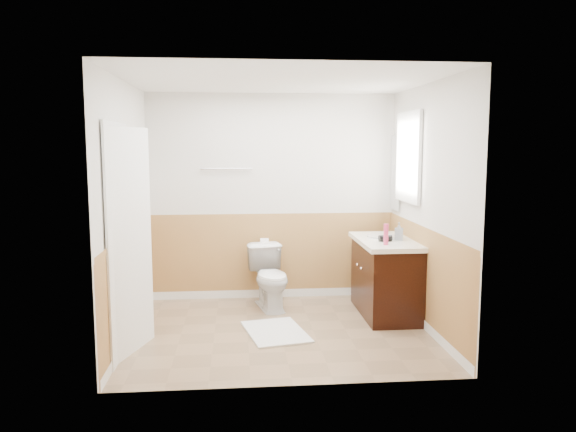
{
  "coord_description": "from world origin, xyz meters",
  "views": [
    {
      "loc": [
        -0.42,
        -5.43,
        1.88
      ],
      "look_at": [
        0.1,
        0.25,
        1.15
      ],
      "focal_mm": 34.56,
      "sensor_mm": 36.0,
      "label": 1
    }
  ],
  "objects": [
    {
      "name": "vanity_cabinet",
      "position": [
        1.21,
        0.47,
        0.4
      ],
      "size": [
        0.55,
        1.1,
        0.8
      ],
      "primitive_type": "cube",
      "color": "black",
      "rests_on": "floor"
    },
    {
      "name": "wall_left",
      "position": [
        -1.5,
        0.0,
        1.25
      ],
      "size": [
        0.0,
        3.0,
        3.0
      ],
      "primitive_type": "plane",
      "rotation": [
        1.57,
        0.0,
        1.57
      ],
      "color": "silver",
      "rests_on": "floor"
    },
    {
      "name": "vanity_knob_left",
      "position": [
        0.91,
        0.37,
        0.55
      ],
      "size": [
        0.03,
        0.03,
        0.03
      ],
      "primitive_type": "sphere",
      "color": "white",
      "rests_on": "vanity_cabinet"
    },
    {
      "name": "window_glass",
      "position": [
        1.49,
        0.59,
        1.75
      ],
      "size": [
        0.01,
        0.7,
        0.9
      ],
      "primitive_type": "cube",
      "color": "white",
      "rests_on": "wall_right"
    },
    {
      "name": "wall_right",
      "position": [
        1.5,
        0.0,
        1.25
      ],
      "size": [
        0.0,
        3.0,
        3.0
      ],
      "primitive_type": "plane",
      "rotation": [
        1.57,
        0.0,
        -1.57
      ],
      "color": "silver",
      "rests_on": "floor"
    },
    {
      "name": "door_frame",
      "position": [
        -1.48,
        -0.45,
        1.03
      ],
      "size": [
        0.02,
        0.92,
        2.1
      ],
      "primitive_type": "cube",
      "color": "white",
      "rests_on": "wall_left"
    },
    {
      "name": "ceiling",
      "position": [
        0.0,
        0.0,
        2.5
      ],
      "size": [
        3.0,
        3.0,
        0.0
      ],
      "primitive_type": "plane",
      "rotation": [
        3.14,
        0.0,
        0.0
      ],
      "color": "white",
      "rests_on": "floor"
    },
    {
      "name": "hair_dryer_body",
      "position": [
        1.16,
        0.34,
        0.89
      ],
      "size": [
        0.14,
        0.07,
        0.07
      ],
      "primitive_type": "cylinder",
      "rotation": [
        0.0,
        1.57,
        0.0
      ],
      "color": "black",
      "rests_on": "countertop"
    },
    {
      "name": "soap_dispenser",
      "position": [
        1.33,
        0.41,
        0.95
      ],
      "size": [
        0.11,
        0.11,
        0.19
      ],
      "primitive_type": "imported",
      "rotation": [
        0.0,
        0.0,
        -0.33
      ],
      "color": "gray",
      "rests_on": "countertop"
    },
    {
      "name": "sink_basin",
      "position": [
        1.21,
        0.62,
        0.86
      ],
      "size": [
        0.36,
        0.36,
        0.02
      ],
      "primitive_type": "cylinder",
      "color": "silver",
      "rests_on": "countertop"
    },
    {
      "name": "wall_back",
      "position": [
        0.0,
        1.3,
        1.25
      ],
      "size": [
        3.0,
        0.0,
        3.0
      ],
      "primitive_type": "plane",
      "rotation": [
        1.57,
        0.0,
        0.0
      ],
      "color": "silver",
      "rests_on": "floor"
    },
    {
      "name": "vanity_knob_right",
      "position": [
        0.91,
        0.57,
        0.55
      ],
      "size": [
        0.03,
        0.03,
        0.03
      ],
      "primitive_type": "sphere",
      "color": "silver",
      "rests_on": "vanity_cabinet"
    },
    {
      "name": "window_frame",
      "position": [
        1.47,
        0.59,
        1.75
      ],
      "size": [
        0.04,
        0.8,
        1.0
      ],
      "primitive_type": "cube",
      "color": "white",
      "rests_on": "wall_right"
    },
    {
      "name": "bath_mat",
      "position": [
        -0.05,
        -0.05,
        0.01
      ],
      "size": [
        0.7,
        0.9,
        0.02
      ],
      "primitive_type": "cube",
      "rotation": [
        0.0,
        0.0,
        0.21
      ],
      "color": "white",
      "rests_on": "floor"
    },
    {
      "name": "countertop",
      "position": [
        1.2,
        0.47,
        0.83
      ],
      "size": [
        0.6,
        1.15,
        0.05
      ],
      "primitive_type": "cube",
      "color": "white",
      "rests_on": "vanity_cabinet"
    },
    {
      "name": "wainscot_front",
      "position": [
        0.0,
        -1.29,
        0.5
      ],
      "size": [
        3.0,
        0.0,
        3.0
      ],
      "primitive_type": "plane",
      "rotation": [
        -1.57,
        0.0,
        0.0
      ],
      "color": "tan",
      "rests_on": "floor"
    },
    {
      "name": "wainscot_left",
      "position": [
        -1.49,
        0.0,
        0.5
      ],
      "size": [
        0.0,
        2.6,
        2.6
      ],
      "primitive_type": "plane",
      "rotation": [
        1.57,
        0.0,
        1.57
      ],
      "color": "tan",
      "rests_on": "floor"
    },
    {
      "name": "mirror_panel",
      "position": [
        1.48,
        1.1,
        1.55
      ],
      "size": [
        0.02,
        0.35,
        0.9
      ],
      "primitive_type": "cube",
      "color": "silver",
      "rests_on": "wall_right"
    },
    {
      "name": "door",
      "position": [
        -1.4,
        -0.45,
        1.02
      ],
      "size": [
        0.29,
        0.78,
        2.04
      ],
      "primitive_type": "cube",
      "rotation": [
        0.0,
        0.0,
        -0.31
      ],
      "color": "white",
      "rests_on": "wall_left"
    },
    {
      "name": "door_knob",
      "position": [
        -1.34,
        -0.12,
        0.95
      ],
      "size": [
        0.06,
        0.06,
        0.06
      ],
      "primitive_type": "sphere",
      "color": "silver",
      "rests_on": "door"
    },
    {
      "name": "wainscot_right",
      "position": [
        1.49,
        0.0,
        0.5
      ],
      "size": [
        0.0,
        2.6,
        2.6
      ],
      "primitive_type": "plane",
      "rotation": [
        1.57,
        0.0,
        -1.57
      ],
      "color": "tan",
      "rests_on": "floor"
    },
    {
      "name": "tp_holder_bar",
      "position": [
        -0.1,
        1.23,
        0.7
      ],
      "size": [
        0.14,
        0.02,
        0.02
      ],
      "primitive_type": "cylinder",
      "rotation": [
        0.0,
        1.57,
        0.0
      ],
      "color": "silver",
      "rests_on": "wall_back"
    },
    {
      "name": "toilet",
      "position": [
        -0.05,
        0.83,
        0.36
      ],
      "size": [
        0.54,
        0.78,
        0.72
      ],
      "primitive_type": "imported",
      "rotation": [
        0.0,
        0.0,
        0.21
      ],
      "color": "white",
      "rests_on": "floor"
    },
    {
      "name": "wall_front",
      "position": [
        0.0,
        -1.3,
        1.25
      ],
      "size": [
        3.0,
        0.0,
        3.0
      ],
      "primitive_type": "plane",
      "rotation": [
        -1.57,
        0.0,
        0.0
      ],
      "color": "silver",
      "rests_on": "floor"
    },
    {
      "name": "wainscot_back",
      "position": [
        0.0,
        1.29,
        0.5
      ],
      "size": [
        3.0,
        0.0,
        3.0
      ],
      "primitive_type": "plane",
      "rotation": [
        1.57,
        0.0,
        0.0
      ],
      "color": "tan",
      "rests_on": "floor"
    },
    {
      "name": "tp_sheet",
      "position": [
        -0.1,
        1.23,
        0.59
      ],
      "size": [
        0.1,
        0.01,
        0.16
      ],
      "primitive_type": "cube",
      "color": "white",
      "rests_on": "tp_roll"
    },
    {
      "name": "towel_bar",
      "position": [
        -0.55,
        1.25,
        1.6
      ],
      "size": [
        0.62,
        0.02,
        0.02
      ],
      "primitive_type": "cylinder",
      "rotation": [
        0.0,
        1.57,
        0.0
      ],
      "color": "silver",
      "rests_on": "wall_back"
    },
    {
      "name": "faucet",
      "position": [
        1.39,
        0.62,
        0.92
      ],
      "size": [
        0.02,
        0.02,
        0.14
      ],
      "primitive_type": "cylinder",
      "color": "silver",
      "rests_on": "countertop"
    },
    {
      "name": "floor",
      "position": [
        0.0,
        0.0,
        0.0
      ],
      "size": [
        3.0,
        3.0,
        0.0
      ],
      "primitive_type": "plane",
      "color": "#8C7051",
      "rests_on": "ground"
    },
    {
      "name": "lotion_bottle",
      "position": [
        1.11,
        0.13,
        0.96
      ],
      "size": [
        0.05,
        0.05,
        0.22
      ],
      "primitive_type": "cylinder",
      "color": "#DC3969",
      "rests_on": "countertop"
    },
    {
      "name": "tp_roll",
      "position": [
        -0.1,
        1.23,
        0.7
      ],
      "size": [
        0.1,
        0.11,
        0.11
      ],
      "primitive_type": "cylinder",
      "rotation": [
        0.0,
        1.57,
        0.0
      ],
      "color": "white",
      "rests_on": "tp_holder_bar"
    },
    {
      "name": "hair_dryer_handle",
      "position": [
        1.13,
        0.33,
        0.86
      ],
      "size": [
        0.03,
        0.03,
        0.07
      ],
      "primitive_type": "cylinder",
      "color": "black",
      "rests_on": "countertop"
    }
  ]
}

